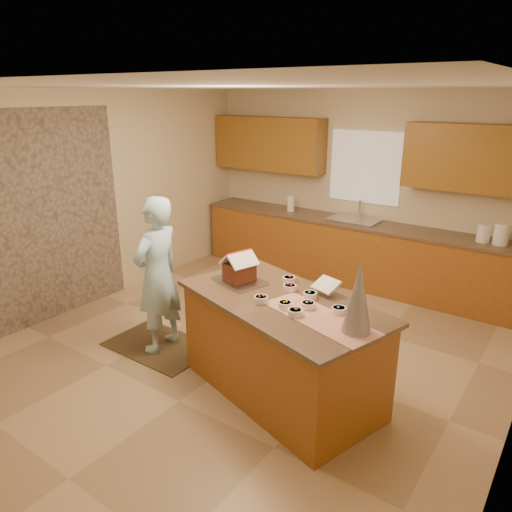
{
  "coord_description": "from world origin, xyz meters",
  "views": [
    {
      "loc": [
        2.71,
        -3.72,
        2.65
      ],
      "look_at": [
        -0.1,
        0.2,
        1.0
      ],
      "focal_mm": 33.59,
      "sensor_mm": 36.0,
      "label": 1
    }
  ],
  "objects_px": {
    "island_base": "(281,349)",
    "gingerbread_house": "(239,269)",
    "boy": "(158,275)",
    "tinsel_tree": "(358,298)"
  },
  "relations": [
    {
      "from": "island_base",
      "to": "tinsel_tree",
      "type": "height_order",
      "value": "tinsel_tree"
    },
    {
      "from": "island_base",
      "to": "boy",
      "type": "height_order",
      "value": "boy"
    },
    {
      "from": "boy",
      "to": "gingerbread_house",
      "type": "bearing_deg",
      "value": 96.93
    },
    {
      "from": "tinsel_tree",
      "to": "boy",
      "type": "distance_m",
      "value": 2.3
    },
    {
      "from": "island_base",
      "to": "tinsel_tree",
      "type": "bearing_deg",
      "value": 3.67
    },
    {
      "from": "tinsel_tree",
      "to": "boy",
      "type": "height_order",
      "value": "boy"
    },
    {
      "from": "tinsel_tree",
      "to": "boy",
      "type": "relative_size",
      "value": 0.33
    },
    {
      "from": "island_base",
      "to": "gingerbread_house",
      "type": "xyz_separation_m",
      "value": [
        -0.55,
        0.11,
        0.62
      ]
    },
    {
      "from": "island_base",
      "to": "gingerbread_house",
      "type": "distance_m",
      "value": 0.84
    },
    {
      "from": "island_base",
      "to": "tinsel_tree",
      "type": "distance_m",
      "value": 1.1
    }
  ]
}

